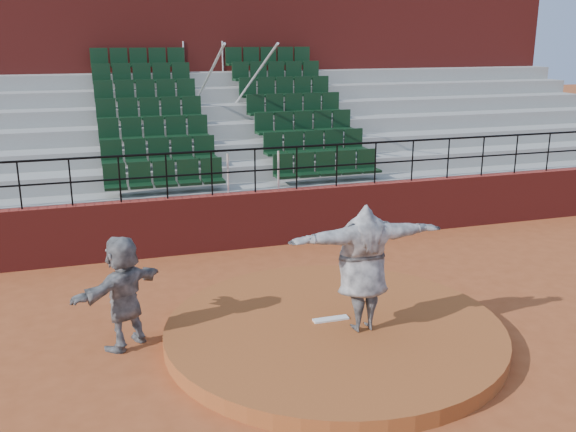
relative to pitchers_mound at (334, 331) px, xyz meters
name	(u,v)px	position (x,y,z in m)	size (l,w,h in m)	color
ground	(334,338)	(0.00, 0.00, -0.12)	(90.00, 90.00, 0.00)	#A04A24
pitchers_mound	(334,331)	(0.00, 0.00, 0.00)	(5.50, 5.50, 0.25)	#9C4D23
pitching_rubber	(331,319)	(0.00, 0.15, 0.14)	(0.60, 0.15, 0.03)	white
boundary_wall	(256,219)	(0.00, 5.00, 0.53)	(24.00, 0.30, 1.30)	maroon
wall_railing	(255,161)	(0.00, 5.00, 1.90)	(24.04, 0.05, 1.03)	black
seating_deck	(222,158)	(0.00, 8.65, 1.31)	(24.00, 5.97, 4.63)	gray
press_box_facade	(196,74)	(0.00, 12.60, 3.43)	(24.00, 3.00, 7.10)	maroon
pitcher	(363,268)	(0.36, -0.27, 1.15)	(2.52, 0.69, 2.05)	black
fielder	(124,292)	(-3.25, 0.74, 0.79)	(1.70, 0.54, 1.84)	black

